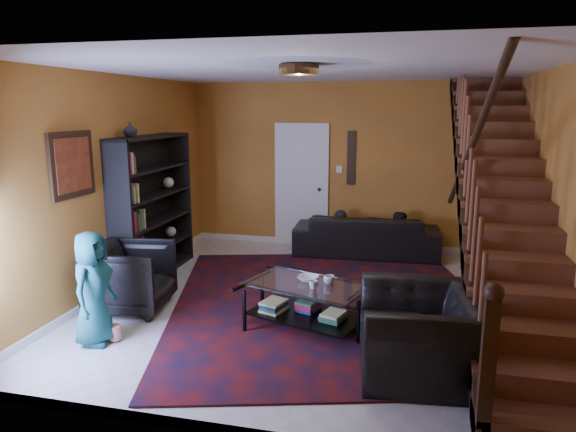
# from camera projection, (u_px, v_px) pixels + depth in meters

# --- Properties ---
(floor) EXTENTS (5.50, 5.50, 0.00)m
(floor) POSITION_uv_depth(u_px,v_px,m) (311.00, 303.00, 6.37)
(floor) COLOR beige
(floor) RESTS_ON ground
(room) EXTENTS (5.50, 5.50, 5.50)m
(room) POSITION_uv_depth(u_px,v_px,m) (243.00, 261.00, 7.93)
(room) COLOR #C87F2C
(room) RESTS_ON ground
(staircase) EXTENTS (0.95, 5.02, 3.18)m
(staircase) POSITION_uv_depth(u_px,v_px,m) (503.00, 199.00, 5.60)
(staircase) COLOR brown
(staircase) RESTS_ON floor
(bookshelf) EXTENTS (0.35, 1.80, 2.00)m
(bookshelf) POSITION_uv_depth(u_px,v_px,m) (154.00, 209.00, 7.28)
(bookshelf) COLOR black
(bookshelf) RESTS_ON floor
(door) EXTENTS (0.82, 0.05, 2.05)m
(door) POSITION_uv_depth(u_px,v_px,m) (302.00, 187.00, 8.91)
(door) COLOR silver
(door) RESTS_ON floor
(framed_picture) EXTENTS (0.04, 0.74, 0.74)m
(framed_picture) POSITION_uv_depth(u_px,v_px,m) (72.00, 165.00, 5.73)
(framed_picture) COLOR #96361B
(framed_picture) RESTS_ON room
(wall_hanging) EXTENTS (0.14, 0.03, 0.90)m
(wall_hanging) POSITION_uv_depth(u_px,v_px,m) (351.00, 158.00, 8.62)
(wall_hanging) COLOR black
(wall_hanging) RESTS_ON room
(ceiling_fixture) EXTENTS (0.40, 0.40, 0.10)m
(ceiling_fixture) POSITION_uv_depth(u_px,v_px,m) (299.00, 70.00, 5.04)
(ceiling_fixture) COLOR #3F2814
(ceiling_fixture) RESTS_ON room
(rug) EXTENTS (4.81, 5.19, 0.02)m
(rug) POSITION_uv_depth(u_px,v_px,m) (331.00, 304.00, 6.31)
(rug) COLOR #4E0F0E
(rug) RESTS_ON floor
(sofa) EXTENTS (2.35, 1.00, 0.68)m
(sofa) POSITION_uv_depth(u_px,v_px,m) (366.00, 235.00, 8.38)
(sofa) COLOR black
(sofa) RESTS_ON floor
(armchair_left) EXTENTS (1.00, 0.98, 0.81)m
(armchair_left) POSITION_uv_depth(u_px,v_px,m) (131.00, 277.00, 6.08)
(armchair_left) COLOR black
(armchair_left) RESTS_ON floor
(armchair_right) EXTENTS (1.14, 1.27, 0.76)m
(armchair_right) POSITION_uv_depth(u_px,v_px,m) (418.00, 333.00, 4.63)
(armchair_right) COLOR black
(armchair_right) RESTS_ON floor
(person_adult_a) EXTENTS (0.44, 0.30, 1.18)m
(person_adult_a) POSITION_uv_depth(u_px,v_px,m) (340.00, 244.00, 8.57)
(person_adult_a) COLOR black
(person_adult_a) RESTS_ON sofa
(person_adult_b) EXTENTS (0.63, 0.52, 1.19)m
(person_adult_b) POSITION_uv_depth(u_px,v_px,m) (397.00, 247.00, 8.36)
(person_adult_b) COLOR black
(person_adult_b) RESTS_ON sofa
(person_child) EXTENTS (0.40, 0.59, 1.18)m
(person_child) POSITION_uv_depth(u_px,v_px,m) (93.00, 288.00, 5.18)
(person_child) COLOR #1B5E6A
(person_child) RESTS_ON armchair_left
(coffee_table) EXTENTS (1.44, 1.10, 0.48)m
(coffee_table) POSITION_uv_depth(u_px,v_px,m) (306.00, 301.00, 5.65)
(coffee_table) COLOR black
(coffee_table) RESTS_ON floor
(cup_a) EXTENTS (0.16, 0.16, 0.09)m
(cup_a) POSITION_uv_depth(u_px,v_px,m) (329.00, 280.00, 5.60)
(cup_a) COLOR #999999
(cup_a) RESTS_ON coffee_table
(cup_b) EXTENTS (0.12, 0.12, 0.09)m
(cup_b) POSITION_uv_depth(u_px,v_px,m) (313.00, 285.00, 5.45)
(cup_b) COLOR #999999
(cup_b) RESTS_ON coffee_table
(bowl) EXTENTS (0.25, 0.25, 0.06)m
(bowl) POSITION_uv_depth(u_px,v_px,m) (308.00, 278.00, 5.71)
(bowl) COLOR #999999
(bowl) RESTS_ON coffee_table
(vase) EXTENTS (0.18, 0.18, 0.19)m
(vase) POSITION_uv_depth(u_px,v_px,m) (130.00, 130.00, 6.57)
(vase) COLOR #999999
(vase) RESTS_ON bookshelf
(popcorn_bucket) EXTENTS (0.17, 0.17, 0.15)m
(popcorn_bucket) POSITION_uv_depth(u_px,v_px,m) (115.00, 332.00, 5.31)
(popcorn_bucket) COLOR red
(popcorn_bucket) RESTS_ON rug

